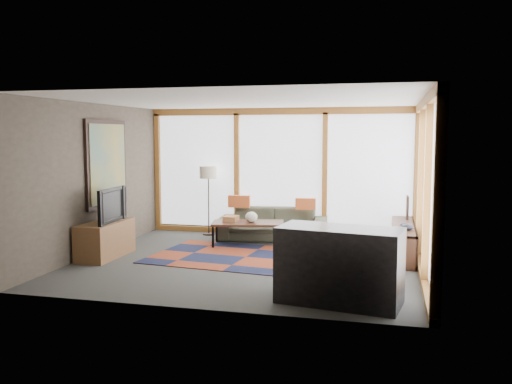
% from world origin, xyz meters
% --- Properties ---
extents(ground, '(5.50, 5.50, 0.00)m').
position_xyz_m(ground, '(0.00, 0.00, 0.00)').
color(ground, '#31312F').
rests_on(ground, ground).
extents(room_envelope, '(5.52, 5.02, 2.62)m').
position_xyz_m(room_envelope, '(0.49, 0.56, 1.54)').
color(room_envelope, '#3A342A').
rests_on(room_envelope, ground).
extents(rug, '(3.32, 2.32, 0.01)m').
position_xyz_m(rug, '(-0.14, 0.25, 0.01)').
color(rug, maroon).
rests_on(rug, ground).
extents(sofa, '(2.19, 1.04, 0.62)m').
position_xyz_m(sofa, '(-0.03, 1.93, 0.31)').
color(sofa, '#343427').
rests_on(sofa, ground).
extents(pillow_left, '(0.44, 0.16, 0.24)m').
position_xyz_m(pillow_left, '(-0.72, 1.91, 0.74)').
color(pillow_left, '#C15426').
rests_on(pillow_left, sofa).
extents(pillow_right, '(0.41, 0.17, 0.22)m').
position_xyz_m(pillow_right, '(0.61, 1.94, 0.73)').
color(pillow_right, '#C15426').
rests_on(pillow_right, sofa).
extents(floor_lamp, '(0.36, 0.36, 1.42)m').
position_xyz_m(floor_lamp, '(-1.43, 2.10, 0.71)').
color(floor_lamp, '#2F221A').
rests_on(floor_lamp, ground).
extents(coffee_table, '(1.43, 0.91, 0.44)m').
position_xyz_m(coffee_table, '(-0.36, 1.25, 0.22)').
color(coffee_table, '#322015').
rests_on(coffee_table, ground).
extents(book_stack, '(0.25, 0.31, 0.10)m').
position_xyz_m(book_stack, '(-0.69, 1.24, 0.49)').
color(book_stack, '#9B6036').
rests_on(book_stack, coffee_table).
extents(vase, '(0.23, 0.23, 0.20)m').
position_xyz_m(vase, '(-0.29, 1.20, 0.54)').
color(vase, beige).
rests_on(vase, coffee_table).
extents(bookshelf, '(0.39, 2.13, 0.53)m').
position_xyz_m(bookshelf, '(2.43, 1.03, 0.27)').
color(bookshelf, '#322015').
rests_on(bookshelf, ground).
extents(bowl_a, '(0.24, 0.24, 0.10)m').
position_xyz_m(bowl_a, '(2.48, 0.52, 0.58)').
color(bowl_a, black).
rests_on(bowl_a, bookshelf).
extents(bowl_b, '(0.17, 0.17, 0.08)m').
position_xyz_m(bowl_b, '(2.45, 0.79, 0.57)').
color(bowl_b, black).
rests_on(bowl_b, bookshelf).
extents(shelf_picture, '(0.04, 0.32, 0.42)m').
position_xyz_m(shelf_picture, '(2.51, 1.76, 0.74)').
color(shelf_picture, black).
rests_on(shelf_picture, bookshelf).
extents(tv_console, '(0.50, 1.20, 0.60)m').
position_xyz_m(tv_console, '(-2.45, -0.28, 0.30)').
color(tv_console, brown).
rests_on(tv_console, ground).
extents(television, '(0.20, 1.01, 0.58)m').
position_xyz_m(television, '(-2.40, -0.29, 0.89)').
color(television, black).
rests_on(television, tv_console).
extents(bar_counter, '(1.57, 0.92, 0.94)m').
position_xyz_m(bar_counter, '(1.61, -1.85, 0.47)').
color(bar_counter, black).
rests_on(bar_counter, ground).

